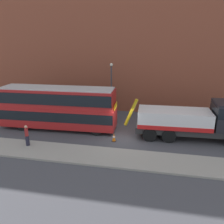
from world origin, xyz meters
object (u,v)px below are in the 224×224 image
object	(u,v)px
double_decker_bus	(58,106)
street_lamp	(111,85)
pedestrian_onlooker	(27,136)
traffic_cone_near_bus	(114,137)
recovery_tow_truck	(195,120)

from	to	relation	value
double_decker_bus	street_lamp	xyz separation A→B (m)	(4.10, 5.17, 1.24)
street_lamp	double_decker_bus	bearing A→B (deg)	-128.43
pedestrian_onlooker	traffic_cone_near_bus	size ratio (longest dim) A/B	2.38
recovery_tow_truck	traffic_cone_near_bus	bearing A→B (deg)	-166.44
double_decker_bus	traffic_cone_near_bus	distance (m)	6.34
recovery_tow_truck	double_decker_bus	distance (m)	12.46
traffic_cone_near_bus	street_lamp	distance (m)	7.88
pedestrian_onlooker	street_lamp	world-z (taller)	street_lamp
recovery_tow_truck	pedestrian_onlooker	distance (m)	14.01
double_decker_bus	recovery_tow_truck	bearing A→B (deg)	-2.04
pedestrian_onlooker	traffic_cone_near_bus	bearing A→B (deg)	-10.14
pedestrian_onlooker	street_lamp	xyz separation A→B (m)	(4.96, 9.47, 2.49)
pedestrian_onlooker	street_lamp	distance (m)	10.97
pedestrian_onlooker	double_decker_bus	bearing A→B (deg)	48.43
double_decker_bus	street_lamp	bearing A→B (deg)	49.44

